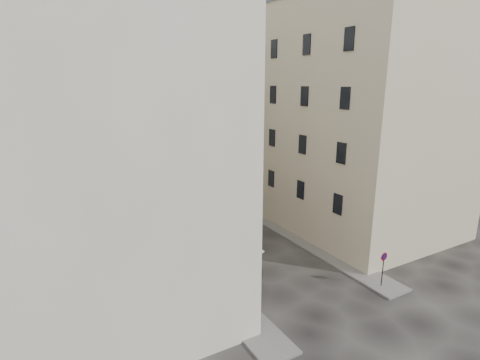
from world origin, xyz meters
TOP-DOWN VIEW (x-y plane):
  - ground at (0.00, 0.00)m, footprint 90.00×90.00m
  - sidewalk_left at (-4.50, 4.00)m, footprint 2.00×22.00m
  - sidewalk_right at (4.50, 3.00)m, footprint 2.00×18.00m
  - building_left at (-10.50, 3.00)m, footprint 12.20×16.20m
  - building_right at (10.50, 3.50)m, footprint 12.20×14.20m
  - building_back at (-1.00, 19.00)m, footprint 18.20×10.20m
  - cafe_storefront at (-4.32, 1.00)m, footprint 1.74×7.30m
  - stone_steps at (0.00, 12.57)m, footprint 9.00×3.15m
  - bollard_near at (-3.25, -1.00)m, footprint 0.12×0.12m
  - bollard_mid at (-3.25, 2.50)m, footprint 0.12×0.12m
  - bollard_far at (-3.25, 6.00)m, footprint 0.12×0.12m
  - no_parking_sign at (4.24, -4.78)m, footprint 0.52×0.10m
  - bistro_table_a at (-3.60, -1.82)m, footprint 1.43×0.67m
  - bistro_table_b at (-2.48, -0.67)m, footprint 1.40×0.66m
  - bistro_table_c at (-3.25, 1.39)m, footprint 1.31×0.61m
  - bistro_table_d at (-2.95, 3.33)m, footprint 1.27×0.60m
  - bistro_table_e at (-3.26, 4.37)m, footprint 1.22×0.57m
  - pedestrian at (-2.33, 2.88)m, footprint 0.75×0.57m

SIDE VIEW (x-z plane):
  - ground at x=0.00m, z-range 0.00..0.00m
  - sidewalk_left at x=-4.50m, z-range 0.00..0.12m
  - sidewalk_right at x=4.50m, z-range 0.00..0.12m
  - stone_steps at x=0.00m, z-range 0.00..0.80m
  - bistro_table_e at x=-3.26m, z-range 0.01..0.87m
  - bistro_table_d at x=-2.95m, z-range 0.01..0.91m
  - bistro_table_c at x=-3.25m, z-range 0.01..0.93m
  - bistro_table_b at x=-2.48m, z-range 0.01..1.00m
  - bistro_table_a at x=-3.60m, z-range 0.01..1.01m
  - bollard_near at x=-3.25m, z-range 0.04..1.02m
  - bollard_mid at x=-3.25m, z-range 0.04..1.02m
  - bollard_far at x=-3.25m, z-range 0.04..1.02m
  - pedestrian at x=-2.33m, z-range 0.00..1.86m
  - no_parking_sign at x=4.24m, z-range 0.48..2.75m
  - cafe_storefront at x=-4.32m, z-range 0.13..3.63m
  - building_right at x=10.50m, z-range 0.01..18.61m
  - building_back at x=-1.00m, z-range 0.01..18.61m
  - building_left at x=-10.50m, z-range 0.01..20.61m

